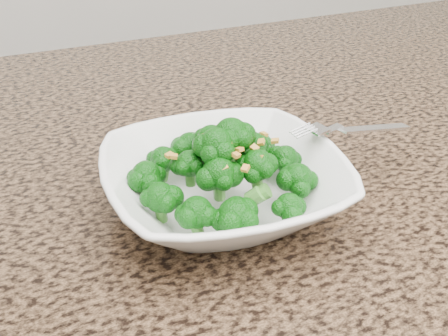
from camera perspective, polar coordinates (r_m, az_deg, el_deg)
name	(u,v)px	position (r m, az deg, el deg)	size (l,w,h in m)	color
granite_counter	(250,163)	(0.71, 2.68, 0.48)	(1.64, 1.04, 0.03)	brown
bowl	(224,185)	(0.58, 0.00, -1.69)	(0.25, 0.25, 0.06)	white
broccoli_pile	(224,131)	(0.55, 0.00, 3.81)	(0.22, 0.22, 0.06)	#0B590A
garlic_topping	(224,98)	(0.53, 0.00, 7.13)	(0.13, 0.13, 0.01)	gold
fork	(336,129)	(0.62, 11.31, 3.95)	(0.18, 0.03, 0.01)	silver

